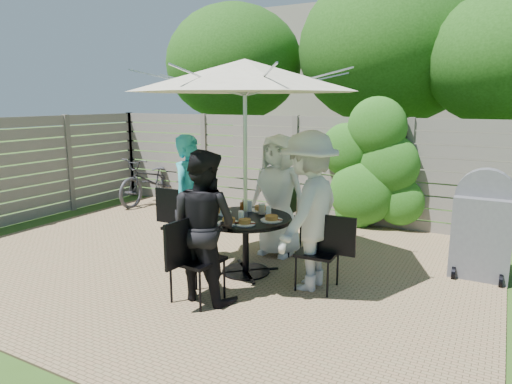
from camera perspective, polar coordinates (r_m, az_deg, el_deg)
The scene contains 24 objects.
backyard_envelope at distance 15.21m, azimuth 16.83°, elevation 12.78°, with size 60.00×60.00×5.00m.
patio_table at distance 5.59m, azimuth -1.31°, elevation -5.30°, with size 1.15×1.15×0.73m.
umbrella at distance 5.36m, azimuth -1.40°, elevation 14.32°, with size 2.75×2.75×2.58m.
chair_back at distance 6.45m, azimuth 3.29°, elevation -4.99°, with size 0.47×0.70×0.97m.
person_back at distance 6.20m, azimuth 2.77°, elevation -0.47°, with size 0.82×0.53×1.68m, color white.
chair_left at distance 6.20m, azimuth -8.92°, elevation -5.86°, with size 0.70×0.48×0.96m.
person_left at distance 5.98m, azimuth -8.07°, elevation -0.97°, with size 0.62×0.40×1.69m, color teal.
chair_front at distance 4.92m, azimuth -7.41°, elevation -10.49°, with size 0.50×0.71×0.96m.
person_front at distance 4.85m, azimuth -6.57°, elevation -4.25°, with size 0.79×0.61×1.62m, color black.
chair_right at distance 5.24m, azimuth 7.79°, elevation -9.32°, with size 0.65×0.44×0.89m.
person_right at distance 5.11m, azimuth 6.59°, elevation -2.43°, with size 1.16×0.67×1.80m, color beige.
plate_back at distance 5.82m, azimuth 0.57°, elevation -2.12°, with size 0.26×0.26×0.06m.
plate_left at distance 5.72m, azimuth -4.37°, elevation -2.40°, with size 0.26×0.26×0.06m.
plate_front at distance 5.23m, azimuth -3.42°, elevation -3.69°, with size 0.26×0.26×0.06m.
plate_right at distance 5.35m, azimuth 1.95°, elevation -3.35°, with size 0.26×0.26×0.06m.
plate_extra at distance 5.19m, azimuth -1.40°, elevation -3.82°, with size 0.24×0.24×0.06m.
glass_back at distance 5.78m, azimuth -0.83°, elevation -1.75°, with size 0.07×0.07×0.14m, color silver.
glass_left at distance 5.57m, azimuth -4.16°, elevation -2.29°, with size 0.07×0.07×0.14m, color silver.
glass_front at distance 5.25m, azimuth -1.86°, elevation -3.13°, with size 0.07×0.07×0.14m, color silver.
glass_right at distance 5.47m, azimuth 1.57°, elevation -2.51°, with size 0.07×0.07×0.14m, color silver.
syrup_jug at distance 5.58m, azimuth -1.57°, elevation -2.12°, with size 0.09×0.09×0.16m, color #59280C.
coffee_cup at distance 5.65m, azimuth 0.73°, elevation -2.17°, with size 0.08×0.08×0.12m, color #C6B293.
bicycle at distance 9.74m, azimuth -12.89°, elevation 1.50°, with size 0.65×1.85×0.97m, color #333338.
bbq_grill at distance 6.10m, azimuth 26.44°, elevation -4.11°, with size 0.66×0.50×1.33m.
Camera 1 is at (3.33, -4.56, 2.11)m, focal length 32.00 mm.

